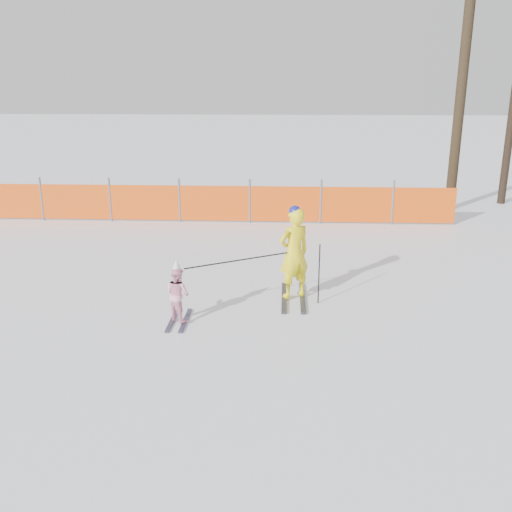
{
  "coord_description": "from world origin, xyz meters",
  "views": [
    {
      "loc": [
        0.48,
        -8.83,
        3.89
      ],
      "look_at": [
        0.0,
        0.5,
        1.0
      ],
      "focal_mm": 40.0,
      "sensor_mm": 36.0,
      "label": 1
    }
  ],
  "objects": [
    {
      "name": "ground",
      "position": [
        0.0,
        0.0,
        0.0
      ],
      "size": [
        120.0,
        120.0,
        0.0
      ],
      "primitive_type": "plane",
      "color": "white",
      "rests_on": "ground"
    },
    {
      "name": "adult",
      "position": [
        0.66,
        1.1,
        0.88
      ],
      "size": [
        0.73,
        1.52,
        1.76
      ],
      "color": "black",
      "rests_on": "ground"
    },
    {
      "name": "ski_poles",
      "position": [
        0.2,
        0.65,
        0.78
      ],
      "size": [
        2.3,
        1.04,
        1.11
      ],
      "color": "black",
      "rests_on": "ground"
    },
    {
      "name": "tree_trunks",
      "position": [
        6.31,
        9.4,
        3.13
      ],
      "size": [
        2.22,
        1.24,
        6.81
      ],
      "color": "black",
      "rests_on": "ground"
    },
    {
      "name": "safety_fence",
      "position": [
        -3.71,
        6.96,
        0.56
      ],
      "size": [
        17.76,
        0.06,
        1.25
      ],
      "color": "#595960",
      "rests_on": "ground"
    },
    {
      "name": "child",
      "position": [
        -1.28,
        -0.05,
        0.5
      ],
      "size": [
        0.57,
        0.97,
        1.1
      ],
      "color": "black",
      "rests_on": "ground"
    }
  ]
}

